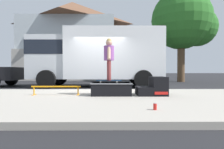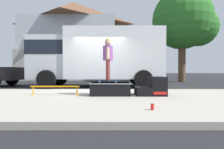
{
  "view_description": "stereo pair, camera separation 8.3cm",
  "coord_description": "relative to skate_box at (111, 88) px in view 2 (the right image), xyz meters",
  "views": [
    {
      "loc": [
        0.51,
        -8.23,
        0.85
      ],
      "look_at": [
        0.58,
        -1.0,
        0.72
      ],
      "focal_mm": 30.74,
      "sensor_mm": 36.0,
      "label": 1
    },
    {
      "loc": [
        0.59,
        -8.23,
        0.85
      ],
      "look_at": [
        0.58,
        -1.0,
        0.72
      ],
      "focal_mm": 30.74,
      "sensor_mm": 36.0,
      "label": 2
    }
  ],
  "objects": [
    {
      "name": "ground_plane",
      "position": [
        -0.54,
        2.41,
        -0.32
      ],
      "size": [
        140.0,
        140.0,
        0.0
      ],
      "primitive_type": "plane",
      "color": "black"
    },
    {
      "name": "sidewalk_slab",
      "position": [
        -0.54,
        -0.59,
        -0.26
      ],
      "size": [
        50.0,
        5.0,
        0.12
      ],
      "primitive_type": "cube",
      "color": "#A8A093",
      "rests_on": "ground"
    },
    {
      "name": "street_tree_main",
      "position": [
        5.81,
        9.21,
        4.4
      ],
      "size": [
        5.08,
        4.61,
        7.18
      ],
      "color": "brown",
      "rests_on": "ground"
    },
    {
      "name": "skate_box",
      "position": [
        0.0,
        0.0,
        0.0
      ],
      "size": [
        1.2,
        0.77,
        0.38
      ],
      "color": "black",
      "rests_on": "sidewalk_slab"
    },
    {
      "name": "soda_can",
      "position": [
        0.81,
        -2.24,
        -0.14
      ],
      "size": [
        0.07,
        0.07,
        0.13
      ],
      "color": "red",
      "rests_on": "sidewalk_slab"
    },
    {
      "name": "skateboard",
      "position": [
        -0.07,
        0.03,
        0.23
      ],
      "size": [
        0.79,
        0.25,
        0.07
      ],
      "color": "navy",
      "rests_on": "skate_box"
    },
    {
      "name": "skater_kid",
      "position": [
        -0.07,
        0.03,
        1.0
      ],
      "size": [
        0.31,
        0.66,
        1.28
      ],
      "color": "brown",
      "rests_on": "skateboard"
    },
    {
      "name": "kicker_ramp",
      "position": [
        1.29,
        -0.0,
        0.03
      ],
      "size": [
        0.87,
        0.79,
        0.56
      ],
      "color": "black",
      "rests_on": "sidewalk_slab"
    },
    {
      "name": "grind_rail",
      "position": [
        -1.69,
        0.04,
        0.0
      ],
      "size": [
        1.51,
        0.28,
        0.28
      ],
      "color": "orange",
      "rests_on": "sidewalk_slab"
    },
    {
      "name": "house_behind",
      "position": [
        -4.2,
        15.17,
        3.92
      ],
      "size": [
        9.54,
        8.23,
        8.4
      ],
      "color": "silver",
      "rests_on": "ground"
    },
    {
      "name": "box_truck",
      "position": [
        -0.8,
        4.61,
        1.38
      ],
      "size": [
        6.91,
        2.63,
        3.05
      ],
      "color": "white",
      "rests_on": "ground"
    }
  ]
}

